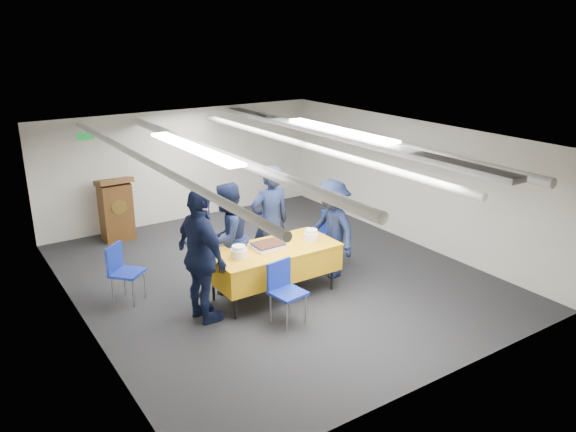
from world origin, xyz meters
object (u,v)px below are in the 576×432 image
at_px(sheet_cake, 268,246).
at_px(sailor_a, 270,222).
at_px(sailor_d, 331,229).
at_px(serving_table, 274,261).
at_px(sailor_b, 227,238).
at_px(chair_near, 284,286).
at_px(sailor_c, 202,256).
at_px(chair_right, 331,232).
at_px(podium, 116,208).
at_px(chair_left, 122,267).

distance_m(sheet_cake, sailor_a, 0.70).
relative_size(sailor_a, sailor_d, 1.15).
bearing_deg(serving_table, sailor_b, 132.17).
bearing_deg(chair_near, sailor_a, 65.35).
relative_size(sheet_cake, sailor_c, 0.24).
bearing_deg(chair_near, chair_right, 35.88).
distance_m(chair_right, sailor_a, 1.28).
xyz_separation_m(sailor_b, sailor_d, (1.63, -0.45, -0.05)).
height_order(podium, sailor_b, sailor_b).
bearing_deg(chair_near, sailor_b, 98.06).
xyz_separation_m(serving_table, chair_near, (-0.30, -0.75, -0.03)).
bearing_deg(chair_left, chair_right, -8.42).
bearing_deg(sailor_b, serving_table, 106.03).
xyz_separation_m(sheet_cake, sailor_a, (0.39, 0.57, 0.12)).
bearing_deg(sailor_b, sailor_c, 15.84).
bearing_deg(sailor_a, chair_near, 68.73).
xyz_separation_m(sheet_cake, sailor_c, (-1.13, -0.15, 0.14)).
xyz_separation_m(sailor_a, sailor_c, (-1.52, -0.71, 0.02)).
relative_size(sheet_cake, chair_left, 0.53).
relative_size(chair_right, sailor_d, 0.54).
bearing_deg(serving_table, sailor_d, 4.31).
bearing_deg(sailor_a, podium, -59.87).
relative_size(sailor_a, sailor_c, 0.98).
relative_size(podium, chair_right, 1.44).
bearing_deg(sheet_cake, sailor_c, -172.67).
relative_size(serving_table, sailor_a, 1.04).
distance_m(sheet_cake, chair_left, 2.17).
distance_m(podium, chair_near, 4.50).
distance_m(chair_near, sailor_a, 1.54).
bearing_deg(chair_left, sailor_c, -58.29).
xyz_separation_m(sheet_cake, sailor_b, (-0.41, 0.50, 0.05)).
xyz_separation_m(podium, sailor_a, (1.54, -3.06, 0.32)).
xyz_separation_m(podium, sailor_c, (0.02, -3.77, 0.34)).
height_order(serving_table, podium, podium).
height_order(serving_table, sailor_a, sailor_a).
bearing_deg(sailor_c, sailor_b, -53.20).
xyz_separation_m(sheet_cake, chair_near, (-0.23, -0.78, -0.28)).
bearing_deg(chair_left, podium, 74.22).
distance_m(sheet_cake, chair_right, 1.72).
xyz_separation_m(sailor_a, sailor_d, (0.83, -0.51, -0.12)).
height_order(chair_near, sailor_c, sailor_c).
xyz_separation_m(sheet_cake, podium, (-1.15, 3.63, -0.20)).
xyz_separation_m(sheet_cake, chair_left, (-1.87, 1.06, -0.28)).
bearing_deg(podium, chair_left, -105.78).
height_order(podium, chair_near, podium).
bearing_deg(chair_right, sailor_d, -127.77).
distance_m(sheet_cake, sailor_c, 1.15).
distance_m(sailor_b, sailor_c, 0.98).
distance_m(serving_table, podium, 3.86).
distance_m(sheet_cake, podium, 3.81).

